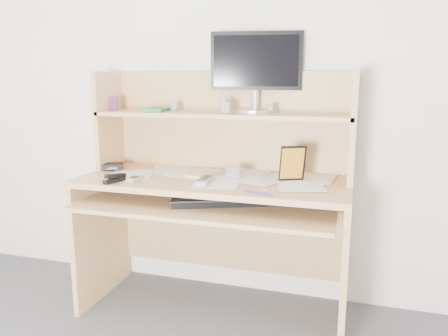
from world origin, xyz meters
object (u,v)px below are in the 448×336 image
(tv_remote, at_px, (205,180))
(game_case, at_px, (292,163))
(monitor, at_px, (256,70))
(keyboard, at_px, (223,199))
(desk, at_px, (218,185))

(tv_remote, bearing_deg, game_case, 15.31)
(game_case, height_order, monitor, monitor)
(keyboard, distance_m, tv_remote, 0.13)
(desk, height_order, keyboard, desk)
(keyboard, bearing_deg, desk, 93.21)
(desk, height_order, game_case, desk)
(keyboard, xyz_separation_m, tv_remote, (-0.09, -0.02, 0.10))
(desk, xyz_separation_m, monitor, (0.17, 0.16, 0.61))
(desk, height_order, monitor, monitor)
(desk, xyz_separation_m, keyboard, (0.08, -0.17, -0.03))
(monitor, bearing_deg, desk, -145.44)
(keyboard, xyz_separation_m, game_case, (0.32, 0.13, 0.18))
(tv_remote, distance_m, game_case, 0.44)
(desk, relative_size, keyboard, 2.56)
(keyboard, distance_m, monitor, 0.73)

